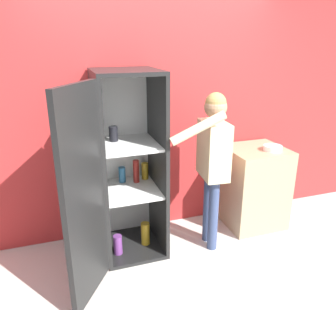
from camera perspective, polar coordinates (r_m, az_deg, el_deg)
ground_plane at (r=3.16m, az=3.13°, el=-20.25°), size 12.00×12.00×0.00m
wall_back at (r=3.44m, az=-2.52°, el=6.96°), size 7.00×0.06×2.55m
refrigerator at (r=3.05m, az=-8.28°, el=-2.78°), size 0.94×1.15×1.78m
person at (r=3.13m, az=7.76°, el=0.48°), size 0.63×0.51×1.57m
counter at (r=3.84m, az=14.62°, el=-5.33°), size 0.63×0.59×0.90m
bowl at (r=3.65m, az=17.78°, el=1.16°), size 0.20×0.20×0.06m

